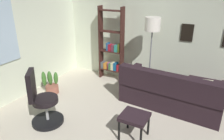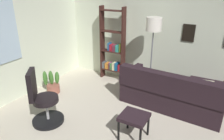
% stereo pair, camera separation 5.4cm
% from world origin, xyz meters
% --- Properties ---
extents(wall_right_with_frames, '(0.12, 5.53, 2.68)m').
position_xyz_m(wall_right_with_frames, '(2.52, -0.00, 1.34)').
color(wall_right_with_frames, silver).
rests_on(wall_right_with_frames, ground_plane).
extents(couch, '(1.57, 2.05, 0.81)m').
position_xyz_m(couch, '(1.75, -0.36, 0.29)').
color(couch, black).
rests_on(couch, ground_plane).
extents(footstool, '(0.40, 0.43, 0.42)m').
position_xyz_m(footstool, '(0.39, 0.06, 0.36)').
color(footstool, black).
rests_on(footstool, ground_plane).
extents(office_chair, '(0.58, 0.59, 1.01)m').
position_xyz_m(office_chair, '(-0.00, 1.62, 0.39)').
color(office_chair, black).
rests_on(office_chair, ground_plane).
extents(bookshelf, '(0.18, 0.64, 1.84)m').
position_xyz_m(bookshelf, '(2.25, 1.47, 0.80)').
color(bookshelf, '#351B16').
rests_on(bookshelf, ground_plane).
extents(floor_lamp, '(0.32, 0.32, 1.70)m').
position_xyz_m(floor_lamp, '(2.01, 0.37, 1.42)').
color(floor_lamp, slate).
rests_on(floor_lamp, ground_plane).
extents(potted_plant, '(0.36, 0.35, 0.53)m').
position_xyz_m(potted_plant, '(0.93, 2.32, 0.21)').
color(potted_plant, '#965544').
rests_on(potted_plant, ground_plane).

